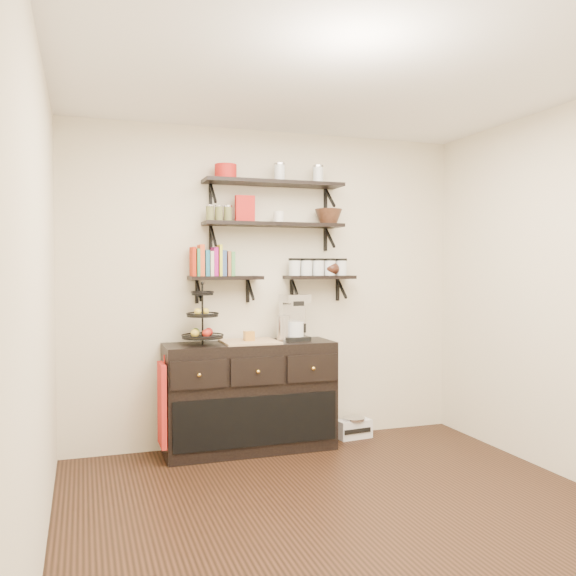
{
  "coord_description": "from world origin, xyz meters",
  "views": [
    {
      "loc": [
        -1.55,
        -3.33,
        1.53
      ],
      "look_at": [
        -0.03,
        1.15,
        1.36
      ],
      "focal_mm": 38.0,
      "sensor_mm": 36.0,
      "label": 1
    }
  ],
  "objects_px": {
    "sideboard": "(250,396)",
    "fruit_stand": "(203,324)",
    "radio": "(354,428)",
    "coffee_maker": "(294,318)"
  },
  "relations": [
    {
      "from": "sideboard",
      "to": "fruit_stand",
      "type": "height_order",
      "value": "fruit_stand"
    },
    {
      "from": "fruit_stand",
      "to": "radio",
      "type": "distance_m",
      "value": 1.68
    },
    {
      "from": "coffee_maker",
      "to": "radio",
      "type": "bearing_deg",
      "value": -3.2
    },
    {
      "from": "fruit_stand",
      "to": "radio",
      "type": "bearing_deg",
      "value": 2.47
    },
    {
      "from": "coffee_maker",
      "to": "radio",
      "type": "xyz_separation_m",
      "value": [
        0.58,
        0.04,
        -1.0
      ]
    },
    {
      "from": "coffee_maker",
      "to": "sideboard",
      "type": "bearing_deg",
      "value": 177.17
    },
    {
      "from": "coffee_maker",
      "to": "radio",
      "type": "distance_m",
      "value": 1.15
    },
    {
      "from": "sideboard",
      "to": "coffee_maker",
      "type": "relative_size",
      "value": 3.56
    },
    {
      "from": "fruit_stand",
      "to": "radio",
      "type": "xyz_separation_m",
      "value": [
        1.36,
        0.06,
        -0.98
      ]
    },
    {
      "from": "sideboard",
      "to": "coffee_maker",
      "type": "height_order",
      "value": "coffee_maker"
    }
  ]
}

